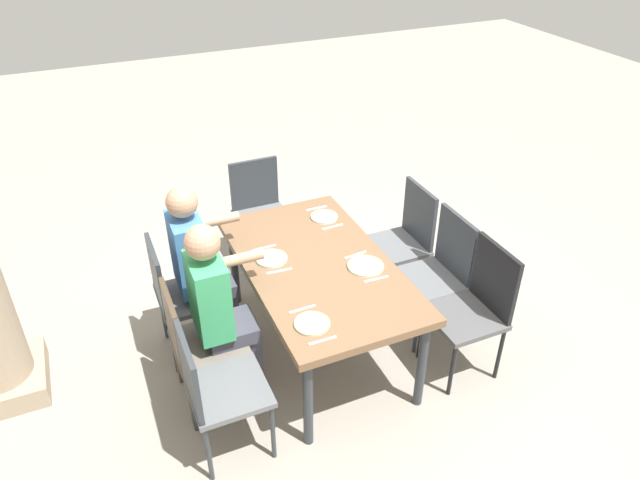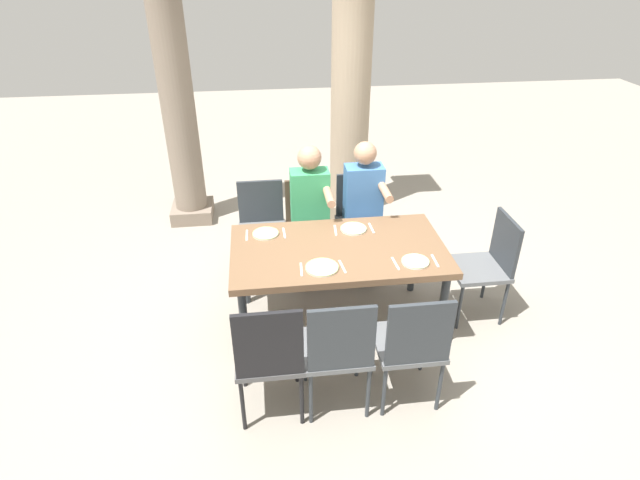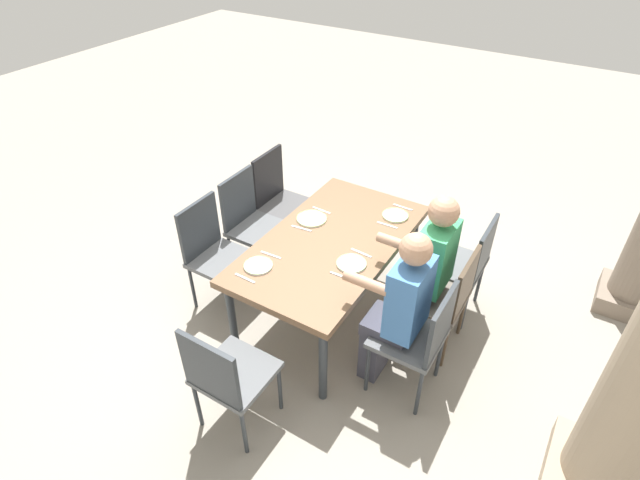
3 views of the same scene
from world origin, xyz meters
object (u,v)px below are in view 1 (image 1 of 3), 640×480
object	(u,v)px
dining_table	(318,272)
chair_mid_north	(196,339)
plate_0	(312,324)
plate_3	(324,217)
chair_mid_south	(439,268)
diner_woman_green	(221,308)
chair_west_south	(477,304)
chair_east_north	(178,291)
chair_east_south	(405,236)
chair_west_north	(214,386)
diner_man_white	(201,266)
chair_head_east	(260,207)
plate_2	(272,258)
plate_1	(366,266)

from	to	relation	value
dining_table	chair_mid_north	size ratio (longest dim) A/B	1.88
plate_0	plate_3	xyz separation A→B (m)	(1.08, -0.56, 0.00)
chair_mid_south	diner_woman_green	xyz separation A→B (m)	(0.00, 1.60, 0.16)
chair_west_south	chair_east_north	xyz separation A→B (m)	(0.93, 1.78, -0.00)
chair_mid_north	chair_east_south	size ratio (longest dim) A/B	0.95
dining_table	chair_mid_south	xyz separation A→B (m)	(-0.14, -0.89, -0.14)
chair_mid_south	chair_west_south	bearing A→B (deg)	-179.82
chair_west_north	chair_mid_south	size ratio (longest dim) A/B	0.95
chair_east_north	diner_man_white	xyz separation A→B (m)	(0.00, -0.17, 0.16)
chair_east_south	chair_head_east	size ratio (longest dim) A/B	1.03
diner_man_white	plate_2	xyz separation A→B (m)	(-0.18, -0.45, 0.05)
chair_east_south	chair_head_east	distance (m)	1.27
chair_west_south	chair_head_east	xyz separation A→B (m)	(1.83, 0.89, -0.02)
chair_head_east	plate_2	distance (m)	1.14
dining_table	chair_west_south	world-z (taller)	chair_west_south
chair_west_north	chair_east_north	size ratio (longest dim) A/B	0.97
dining_table	chair_mid_north	bearing A→B (deg)	98.87
chair_mid_north	chair_east_south	xyz separation A→B (m)	(0.49, -1.78, 0.02)
chair_west_north	diner_man_white	xyz separation A→B (m)	(0.93, -0.17, 0.18)
plate_3	plate_0	bearing A→B (deg)	152.82
diner_man_white	plate_3	xyz separation A→B (m)	(0.18, -0.99, 0.05)
dining_table	plate_1	size ratio (longest dim) A/B	6.80
chair_mid_south	plate_2	distance (m)	1.22
chair_mid_south	diner_man_white	bearing A→B (deg)	73.01
diner_man_white	chair_east_south	bearing A→B (deg)	-90.11
plate_1	plate_2	size ratio (longest dim) A/B	1.13
chair_head_east	plate_3	bearing A→B (deg)	-158.75
chair_mid_north	chair_east_south	bearing A→B (deg)	-74.67
chair_east_south	diner_man_white	distance (m)	1.61
chair_head_east	chair_east_north	bearing A→B (deg)	135.47
dining_table	chair_west_south	distance (m)	1.07
chair_west_south	chair_mid_south	bearing A→B (deg)	0.18
diner_man_white	plate_3	distance (m)	1.01
chair_mid_south	plate_0	world-z (taller)	chair_mid_south
plate_2	chair_west_north	bearing A→B (deg)	140.33
chair_west_north	chair_west_south	world-z (taller)	chair_west_south
plate_1	chair_east_north	bearing A→B (deg)	66.17
diner_woman_green	chair_head_east	bearing A→B (deg)	-26.97
chair_head_east	chair_west_south	bearing A→B (deg)	-153.99
chair_mid_north	diner_man_white	distance (m)	0.55
chair_mid_north	plate_0	world-z (taller)	chair_mid_north
chair_west_south	chair_west_north	bearing A→B (deg)	90.00
chair_east_north	plate_1	size ratio (longest dim) A/B	3.77
plate_1	diner_man_white	bearing A→B (deg)	62.41
dining_table	plate_0	distance (m)	0.62
diner_woman_green	plate_2	xyz separation A→B (m)	(0.30, -0.44, 0.05)
chair_west_south	chair_mid_north	size ratio (longest dim) A/B	1.08
chair_west_north	plate_1	size ratio (longest dim) A/B	3.67
dining_table	chair_head_east	xyz separation A→B (m)	(1.25, 0.00, -0.16)
chair_head_east	plate_2	world-z (taller)	chair_head_east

